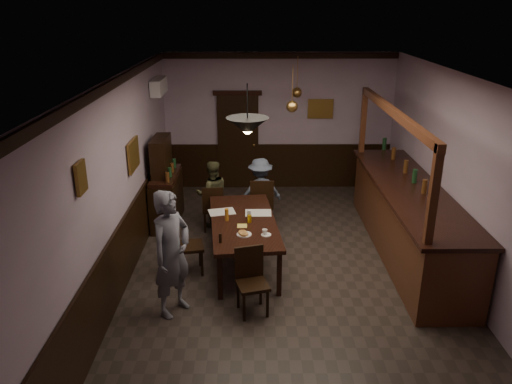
{
  "coord_description": "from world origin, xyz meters",
  "views": [
    {
      "loc": [
        -0.56,
        -6.79,
        3.95
      ],
      "look_at": [
        -0.52,
        0.58,
        1.15
      ],
      "focal_mm": 35.0,
      "sensor_mm": 36.0,
      "label": 1
    }
  ],
  "objects_px": {
    "chair_far_left": "(213,207)",
    "person_seated_right": "(260,191)",
    "chair_near": "(251,277)",
    "person_seated_left": "(212,194)",
    "coffee_cup": "(265,232)",
    "pendant_brass_far": "(297,93)",
    "person_standing": "(172,254)",
    "pendant_iron": "(247,126)",
    "pendant_brass_mid": "(292,107)",
    "dining_table": "(243,224)",
    "chair_side": "(184,242)",
    "soda_can": "(249,219)",
    "sideboard": "(166,190)",
    "chair_far_right": "(262,202)",
    "bar_counter": "(407,218)"
  },
  "relations": [
    {
      "from": "sideboard",
      "to": "soda_can",
      "type": "bearing_deg",
      "value": -46.52
    },
    {
      "from": "chair_side",
      "to": "pendant_iron",
      "type": "distance_m",
      "value": 2.22
    },
    {
      "from": "chair_far_left",
      "to": "person_seated_right",
      "type": "distance_m",
      "value": 0.95
    },
    {
      "from": "person_standing",
      "to": "pendant_brass_mid",
      "type": "xyz_separation_m",
      "value": [
        1.73,
        2.63,
        1.42
      ]
    },
    {
      "from": "chair_side",
      "to": "pendant_brass_far",
      "type": "xyz_separation_m",
      "value": [
        1.92,
        3.0,
        1.78
      ]
    },
    {
      "from": "chair_side",
      "to": "sideboard",
      "type": "distance_m",
      "value": 2.0
    },
    {
      "from": "soda_can",
      "to": "person_standing",
      "type": "bearing_deg",
      "value": -128.38
    },
    {
      "from": "sideboard",
      "to": "pendant_brass_far",
      "type": "height_order",
      "value": "pendant_brass_far"
    },
    {
      "from": "pendant_brass_far",
      "to": "pendant_brass_mid",
      "type": "bearing_deg",
      "value": -98.02
    },
    {
      "from": "chair_near",
      "to": "chair_side",
      "type": "distance_m",
      "value": 1.45
    },
    {
      "from": "person_seated_right",
      "to": "pendant_iron",
      "type": "height_order",
      "value": "pendant_iron"
    },
    {
      "from": "soda_can",
      "to": "person_seated_right",
      "type": "bearing_deg",
      "value": 83.48
    },
    {
      "from": "soda_can",
      "to": "bar_counter",
      "type": "xyz_separation_m",
      "value": [
        2.62,
        0.46,
        -0.19
      ]
    },
    {
      "from": "chair_side",
      "to": "soda_can",
      "type": "bearing_deg",
      "value": -87.83
    },
    {
      "from": "chair_side",
      "to": "bar_counter",
      "type": "height_order",
      "value": "bar_counter"
    },
    {
      "from": "chair_near",
      "to": "bar_counter",
      "type": "xyz_separation_m",
      "value": [
        2.59,
        1.7,
        0.12
      ]
    },
    {
      "from": "chair_near",
      "to": "bar_counter",
      "type": "bearing_deg",
      "value": 17.61
    },
    {
      "from": "chair_far_left",
      "to": "sideboard",
      "type": "relative_size",
      "value": 0.52
    },
    {
      "from": "chair_side",
      "to": "person_seated_right",
      "type": "distance_m",
      "value": 2.24
    },
    {
      "from": "sideboard",
      "to": "pendant_brass_far",
      "type": "relative_size",
      "value": 2.06
    },
    {
      "from": "pendant_brass_mid",
      "to": "dining_table",
      "type": "bearing_deg",
      "value": -122.69
    },
    {
      "from": "dining_table",
      "to": "soda_can",
      "type": "distance_m",
      "value": 0.17
    },
    {
      "from": "person_seated_left",
      "to": "coffee_cup",
      "type": "relative_size",
      "value": 15.74
    },
    {
      "from": "chair_far_left",
      "to": "soda_can",
      "type": "bearing_deg",
      "value": 111.85
    },
    {
      "from": "chair_near",
      "to": "bar_counter",
      "type": "distance_m",
      "value": 3.1
    },
    {
      "from": "person_seated_right",
      "to": "pendant_brass_mid",
      "type": "xyz_separation_m",
      "value": [
        0.53,
        -0.31,
        1.66
      ]
    },
    {
      "from": "person_standing",
      "to": "pendant_iron",
      "type": "xyz_separation_m",
      "value": [
        1.0,
        0.56,
        1.57
      ]
    },
    {
      "from": "pendant_brass_far",
      "to": "dining_table",
      "type": "bearing_deg",
      "value": -110.71
    },
    {
      "from": "coffee_cup",
      "to": "pendant_brass_far",
      "type": "relative_size",
      "value": 0.1
    },
    {
      "from": "coffee_cup",
      "to": "bar_counter",
      "type": "distance_m",
      "value": 2.56
    },
    {
      "from": "person_standing",
      "to": "person_seated_right",
      "type": "bearing_deg",
      "value": 11.99
    },
    {
      "from": "person_standing",
      "to": "person_seated_right",
      "type": "xyz_separation_m",
      "value": [
        1.2,
        2.94,
        -0.24
      ]
    },
    {
      "from": "chair_side",
      "to": "pendant_iron",
      "type": "height_order",
      "value": "pendant_iron"
    },
    {
      "from": "soda_can",
      "to": "pendant_brass_mid",
      "type": "relative_size",
      "value": 0.15
    },
    {
      "from": "person_seated_right",
      "to": "soda_can",
      "type": "relative_size",
      "value": 10.65
    },
    {
      "from": "dining_table",
      "to": "chair_far_left",
      "type": "xyz_separation_m",
      "value": [
        -0.58,
        1.22,
        -0.21
      ]
    },
    {
      "from": "chair_near",
      "to": "coffee_cup",
      "type": "bearing_deg",
      "value": 60.28
    },
    {
      "from": "chair_far_right",
      "to": "pendant_iron",
      "type": "distance_m",
      "value": 2.85
    },
    {
      "from": "dining_table",
      "to": "coffee_cup",
      "type": "bearing_deg",
      "value": -58.24
    },
    {
      "from": "bar_counter",
      "to": "pendant_brass_mid",
      "type": "height_order",
      "value": "pendant_brass_mid"
    },
    {
      "from": "coffee_cup",
      "to": "chair_far_right",
      "type": "bearing_deg",
      "value": 84.5
    },
    {
      "from": "chair_side",
      "to": "person_seated_left",
      "type": "bearing_deg",
      "value": -19.85
    },
    {
      "from": "chair_far_left",
      "to": "chair_side",
      "type": "bearing_deg",
      "value": 72.46
    },
    {
      "from": "person_seated_right",
      "to": "sideboard",
      "type": "distance_m",
      "value": 1.78
    },
    {
      "from": "dining_table",
      "to": "person_seated_right",
      "type": "relative_size",
      "value": 1.79
    },
    {
      "from": "chair_far_left",
      "to": "sideboard",
      "type": "height_order",
      "value": "sideboard"
    },
    {
      "from": "chair_near",
      "to": "person_seated_left",
      "type": "xyz_separation_m",
      "value": [
        -0.73,
        2.81,
        0.13
      ]
    },
    {
      "from": "chair_far_right",
      "to": "person_standing",
      "type": "xyz_separation_m",
      "value": [
        -1.22,
        -2.66,
        0.34
      ]
    },
    {
      "from": "person_seated_right",
      "to": "pendant_brass_far",
      "type": "bearing_deg",
      "value": -140.07
    },
    {
      "from": "dining_table",
      "to": "chair_far_left",
      "type": "bearing_deg",
      "value": 115.37
    }
  ]
}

